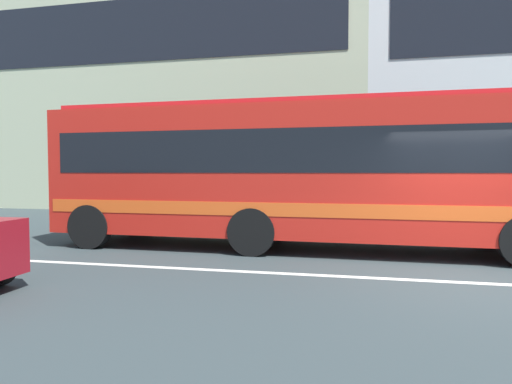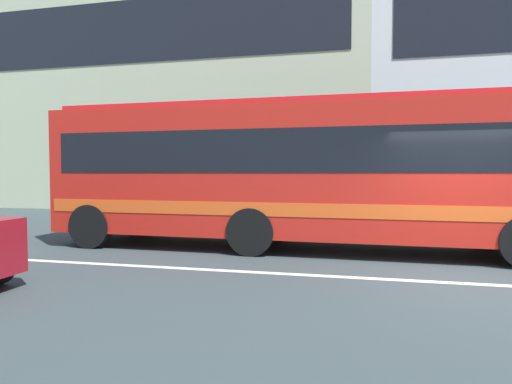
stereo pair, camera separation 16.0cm
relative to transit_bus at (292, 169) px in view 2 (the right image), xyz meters
name	(u,v)px [view 2 (the right image)]	position (x,y,z in m)	size (l,w,h in m)	color
ground_plane	(479,284)	(3.30, -2.57, -1.80)	(160.00, 160.00, 0.00)	#323D3E
lane_centre_line	(479,284)	(3.30, -2.57, -1.80)	(60.00, 0.16, 0.01)	silver
apartment_block_left	(189,79)	(-7.62, 12.80, 5.04)	(19.16, 10.00, 13.69)	#B4BA96
transit_bus	(292,169)	(0.00, 0.00, 0.00)	(10.98, 2.73, 3.28)	red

